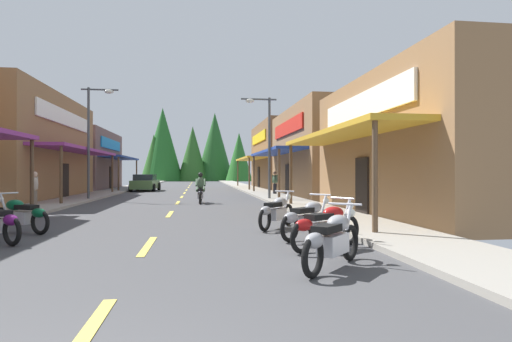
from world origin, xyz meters
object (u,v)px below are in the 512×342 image
motorcycle_parked_right_2 (308,218)px  rider_cruising_lead (200,190)px  parked_car_curbside (145,183)px  motorcycle_parked_right_0 (332,239)px  streetlamp_right (264,133)px  pedestrian_waiting (275,182)px  streetlamp_left (94,127)px  motorcycle_parked_right_3 (277,211)px  pedestrian_browsing (35,188)px  motorcycle_parked_left_2 (21,214)px  motorcycle_parked_right_1 (326,225)px

motorcycle_parked_right_2 → rider_cruising_lead: rider_cruising_lead is taller
motorcycle_parked_right_2 → parked_car_curbside: (-7.04, 26.85, 0.20)m
motorcycle_parked_right_0 → streetlamp_right: bearing=36.3°
motorcycle_parked_right_2 → pedestrian_waiting: (2.56, 18.51, 0.45)m
streetlamp_left → motorcycle_parked_right_0: size_ratio=3.76×
motorcycle_parked_right_2 → motorcycle_parked_right_3: same height
pedestrian_browsing → parked_car_curbside: 17.94m
streetlamp_right → parked_car_curbside: bearing=121.5°
streetlamp_left → motorcycle_parked_right_2: size_ratio=3.74×
motorcycle_parked_left_2 → pedestrian_browsing: size_ratio=1.16×
motorcycle_parked_right_3 → motorcycle_parked_left_2: (-6.70, -0.02, 0.00)m
motorcycle_parked_right_1 → motorcycle_parked_right_2: 1.43m
streetlamp_right → motorcycle_parked_right_1: bearing=-94.0°
streetlamp_right → pedestrian_browsing: (-10.46, -4.58, -2.86)m
motorcycle_parked_right_2 → pedestrian_browsing: size_ratio=1.05×
motorcycle_parked_right_3 → rider_cruising_lead: 10.18m
streetlamp_left → rider_cruising_lead: bearing=-26.2°
streetlamp_right → rider_cruising_lead: (-3.54, -1.81, -3.13)m
motorcycle_parked_right_0 → motorcycle_parked_right_3: (0.01, 5.00, 0.00)m
motorcycle_parked_right_1 → motorcycle_parked_left_2: size_ratio=0.99×
motorcycle_parked_right_0 → motorcycle_parked_right_2: (0.42, 3.14, 0.00)m
motorcycle_parked_right_1 → motorcycle_parked_right_2: bearing=56.5°
streetlamp_right → motorcycle_parked_right_3: bearing=-97.1°
streetlamp_left → streetlamp_right: bearing=-6.6°
parked_car_curbside → pedestrian_browsing: bearing=175.6°
motorcycle_parked_left_2 → motorcycle_parked_right_0: bearing=176.1°
rider_cruising_lead → pedestrian_browsing: size_ratio=1.34×
streetlamp_left → motorcycle_parked_right_2: 17.30m
pedestrian_browsing → streetlamp_left: bearing=-100.7°
motorcycle_parked_right_2 → motorcycle_parked_left_2: bearing=124.5°
parked_car_curbside → rider_cruising_lead: bearing=-160.0°
pedestrian_waiting → parked_car_curbside: 12.72m
streetlamp_right → motorcycle_parked_right_3: (-1.47, -11.78, -3.30)m
motorcycle_parked_right_3 → pedestrian_browsing: size_ratio=1.12×
motorcycle_parked_right_2 → rider_cruising_lead: bearing=60.8°
motorcycle_parked_right_0 → rider_cruising_lead: size_ratio=0.78×
motorcycle_parked_right_3 → rider_cruising_lead: bearing=47.9°
motorcycle_parked_right_1 → parked_car_curbside: (-7.05, 28.27, 0.20)m
parked_car_curbside → motorcycle_parked_right_3: bearing=-162.0°
streetlamp_right → parked_car_curbside: 15.80m
rider_cruising_lead → streetlamp_left: bearing=65.6°
motorcycle_parked_left_2 → rider_cruising_lead: rider_cruising_lead is taller
streetlamp_right → motorcycle_parked_right_1: (-1.06, -15.07, -3.30)m
streetlamp_right → pedestrian_browsing: size_ratio=3.60×
motorcycle_parked_right_1 → pedestrian_browsing: size_ratio=1.15×
motorcycle_parked_right_0 → rider_cruising_lead: bearing=49.2°
streetlamp_right → parked_car_curbside: streetlamp_right is taller
motorcycle_parked_right_1 → rider_cruising_lead: size_ratio=0.86×
motorcycle_parked_right_2 → rider_cruising_lead: (-2.48, 11.83, 0.17)m
rider_cruising_lead → parked_car_curbside: 15.70m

